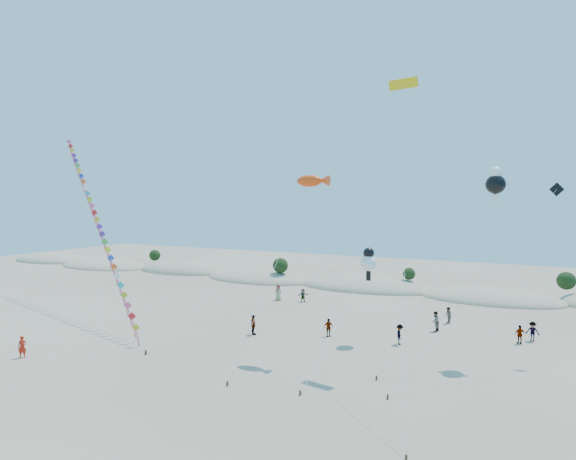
{
  "coord_description": "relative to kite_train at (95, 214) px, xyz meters",
  "views": [
    {
      "loc": [
        19.64,
        -17.74,
        11.84
      ],
      "look_at": [
        3.85,
        14.0,
        9.66
      ],
      "focal_mm": 30.0,
      "sensor_mm": 36.0,
      "label": 1
    }
  ],
  "objects": [
    {
      "name": "ground",
      "position": [
        21.51,
        -18.83,
        -10.4
      ],
      "size": [
        160.0,
        160.0,
        0.0
      ],
      "primitive_type": "plane",
      "color": "gray",
      "rests_on": "ground"
    },
    {
      "name": "dune_ridge",
      "position": [
        22.56,
        26.31,
        -10.29
      ],
      "size": [
        145.3,
        11.49,
        5.57
      ],
      "color": "gray",
      "rests_on": "ground"
    },
    {
      "name": "kite_train",
      "position": [
        0.0,
        0.0,
        0.0
      ],
      "size": [
        29.09,
        17.05,
        20.63
      ],
      "color": "#3F2D1E",
      "rests_on": "ground"
    },
    {
      "name": "fish_kite",
      "position": [
        26.41,
        -2.73,
        2.89
      ],
      "size": [
        3.46,
        9.24,
        13.8
      ],
      "color": "#3F2D1E",
      "rests_on": "ground"
    },
    {
      "name": "cartoon_kite_low",
      "position": [
        29.43,
        2.07,
        -3.61
      ],
      "size": [
        1.38,
        13.5,
        7.94
      ],
      "color": "#3F2D1E",
      "rests_on": "ground"
    },
    {
      "name": "cartoon_kite_high",
      "position": [
        39.0,
        2.38,
        2.77
      ],
      "size": [
        7.5,
        9.36,
        14.36
      ],
      "color": "#3F2D1E",
      "rests_on": "ground"
    },
    {
      "name": "parafoil_kite",
      "position": [
        32.84,
        -0.98,
        9.54
      ],
      "size": [
        4.96,
        15.11,
        20.82
      ],
      "color": "#3F2D1E",
      "rests_on": "ground"
    },
    {
      "name": "dark_kite",
      "position": [
        40.58,
        1.15,
        -1.25
      ],
      "size": [
        9.68,
        14.12,
        13.23
      ],
      "color": "#3F2D1E",
      "rests_on": "ground"
    },
    {
      "name": "flyer_foreground",
      "position": [
        7.38,
        -13.66,
        -9.57
      ],
      "size": [
        0.72,
        0.67,
        1.66
      ],
      "primitive_type": "imported",
      "rotation": [
        0.0,
        0.0,
        0.61
      ],
      "color": "red",
      "rests_on": "ground"
    },
    {
      "name": "beachgoers",
      "position": [
        29.08,
        7.55,
        -9.56
      ],
      "size": [
        27.96,
        15.62,
        1.84
      ],
      "color": "slate",
      "rests_on": "ground"
    }
  ]
}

